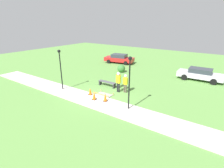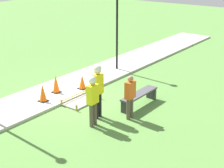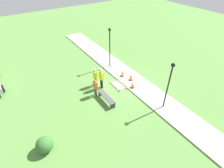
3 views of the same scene
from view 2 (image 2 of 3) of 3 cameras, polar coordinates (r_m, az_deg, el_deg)
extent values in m
plane|color=#5B8E42|center=(14.07, -5.76, -2.31)|extent=(60.00, 60.00, 0.00)
cube|color=#BCB7AD|center=(14.79, -8.97, -1.11)|extent=(28.00, 2.24, 0.10)
cube|color=gray|center=(13.60, -5.06, -2.97)|extent=(1.44, 0.79, 0.06)
cube|color=tan|center=(14.31, -4.32, -1.32)|extent=(0.05, 0.05, 0.26)
cube|color=tan|center=(13.34, -8.41, -3.13)|extent=(0.05, 0.05, 0.26)
cube|color=tan|center=(13.83, -1.86, -2.05)|extent=(0.05, 0.05, 0.26)
cube|color=tan|center=(12.83, -5.91, -3.99)|extent=(0.05, 0.05, 0.26)
cube|color=yellow|center=(13.79, -6.30, -1.95)|extent=(1.44, 0.00, 0.04)
cube|color=black|center=(14.75, -4.94, -0.72)|extent=(0.34, 0.34, 0.02)
cone|color=orange|center=(14.65, -4.97, 0.40)|extent=(0.29, 0.29, 0.59)
cube|color=black|center=(14.49, -9.23, -1.31)|extent=(0.34, 0.34, 0.02)
cone|color=orange|center=(14.36, -9.31, 0.09)|extent=(0.29, 0.29, 0.73)
cube|color=black|center=(13.70, -11.34, -2.75)|extent=(0.34, 0.34, 0.02)
cone|color=orange|center=(13.57, -11.44, -1.38)|extent=(0.29, 0.29, 0.68)
cube|color=#2D2D33|center=(13.97, 6.54, -1.51)|extent=(0.12, 0.40, 0.45)
cube|color=#2D2D33|center=(12.58, 2.35, -3.94)|extent=(0.12, 0.40, 0.45)
cube|color=#4C4C51|center=(13.16, 4.59, -1.64)|extent=(1.98, 0.44, 0.06)
cylinder|color=black|center=(12.24, -2.07, -3.47)|extent=(0.14, 0.14, 0.91)
cylinder|color=black|center=(12.11, -2.61, -3.74)|extent=(0.14, 0.14, 0.91)
cube|color=yellow|center=(11.87, -2.39, 0.00)|extent=(0.40, 0.22, 0.72)
sphere|color=tan|center=(11.71, -2.43, 2.22)|extent=(0.25, 0.25, 0.25)
sphere|color=white|center=(11.69, -2.43, 2.54)|extent=(0.28, 0.28, 0.28)
cylinder|color=brown|center=(11.68, -2.89, -4.93)|extent=(0.14, 0.14, 0.82)
cylinder|color=brown|center=(11.55, -3.46, -5.24)|extent=(0.14, 0.14, 0.82)
cube|color=yellow|center=(11.32, -3.24, -1.70)|extent=(0.40, 0.22, 0.65)
sphere|color=tan|center=(11.16, -3.29, 0.38)|extent=(0.22, 0.22, 0.22)
sphere|color=white|center=(11.14, -3.29, 0.68)|extent=(0.26, 0.26, 0.26)
cylinder|color=brown|center=(12.20, 3.22, -3.91)|extent=(0.14, 0.14, 0.78)
cylinder|color=brown|center=(12.07, 2.74, -4.19)|extent=(0.14, 0.14, 0.78)
cube|color=#E55B1E|center=(11.87, 3.04, -0.99)|extent=(0.40, 0.22, 0.61)
sphere|color=#A37A5B|center=(11.72, 3.08, 0.88)|extent=(0.21, 0.21, 0.21)
cylinder|color=black|center=(16.90, 0.84, 8.39)|extent=(0.10, 0.10, 3.60)
camera|label=1|loc=(20.12, -54.90, 14.95)|focal=28.00mm
camera|label=3|loc=(19.75, 38.35, 28.77)|focal=28.00mm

